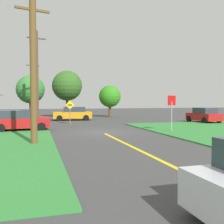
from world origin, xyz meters
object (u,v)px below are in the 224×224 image
(direction_sign, at_px, (70,110))
(oak_tree_right, at_px, (67,86))
(car_approaching_junction, at_px, (73,114))
(utility_pole_near, at_px, (33,70))
(car_on_crossroad, at_px, (204,115))
(parked_car_near_building, at_px, (19,121))
(oak_tree_left, at_px, (110,96))
(utility_pole_far, at_px, (33,89))
(stop_sign, at_px, (172,106))
(utility_pole_mid, at_px, (37,77))
(pine_tree_center, at_px, (30,90))

(direction_sign, xyz_separation_m, oak_tree_right, (0.93, 10.96, 2.96))
(car_approaching_junction, xyz_separation_m, utility_pole_near, (-4.32, -17.46, 3.17))
(utility_pole_near, bearing_deg, oak_tree_right, 79.49)
(car_on_crossroad, relative_size, parked_car_near_building, 0.91)
(car_on_crossroad, height_order, oak_tree_left, oak_tree_left)
(parked_car_near_building, xyz_separation_m, oak_tree_right, (5.45, 15.81, 3.64))
(car_approaching_junction, distance_m, oak_tree_left, 8.15)
(utility_pole_near, bearing_deg, utility_pole_far, 90.79)
(parked_car_near_building, relative_size, oak_tree_right, 0.68)
(stop_sign, relative_size, car_approaching_junction, 0.59)
(utility_pole_near, distance_m, utility_pole_far, 23.65)
(utility_pole_mid, relative_size, utility_pole_far, 1.15)
(stop_sign, relative_size, direction_sign, 1.15)
(stop_sign, distance_m, utility_pole_far, 22.92)
(utility_pole_mid, bearing_deg, direction_sign, 3.63)
(pine_tree_center, bearing_deg, utility_pole_far, 86.54)
(utility_pole_near, height_order, direction_sign, utility_pole_near)
(utility_pole_far, distance_m, oak_tree_right, 4.66)
(parked_car_near_building, xyz_separation_m, oak_tree_left, (11.52, 15.36, 2.17))
(car_approaching_junction, bearing_deg, stop_sign, 114.24)
(utility_pole_mid, distance_m, direction_sign, 4.46)
(oak_tree_left, bearing_deg, direction_sign, -123.65)
(direction_sign, height_order, pine_tree_center, pine_tree_center)
(parked_car_near_building, bearing_deg, pine_tree_center, 82.33)
(stop_sign, height_order, oak_tree_right, oak_tree_right)
(utility_pole_near, relative_size, oak_tree_left, 1.70)
(car_on_crossroad, height_order, pine_tree_center, pine_tree_center)
(parked_car_near_building, distance_m, direction_sign, 6.67)
(utility_pole_near, bearing_deg, utility_pole_mid, 89.08)
(direction_sign, bearing_deg, pine_tree_center, 118.42)
(car_on_crossroad, height_order, utility_pole_far, utility_pole_far)
(car_approaching_junction, relative_size, direction_sign, 1.94)
(parked_car_near_building, distance_m, oak_tree_right, 17.12)
(oak_tree_left, relative_size, pine_tree_center, 0.84)
(utility_pole_mid, distance_m, utility_pole_far, 11.85)
(stop_sign, height_order, parked_car_near_building, stop_sign)
(utility_pole_near, height_order, oak_tree_right, utility_pole_near)
(car_on_crossroad, height_order, parked_car_near_building, same)
(utility_pole_far, height_order, oak_tree_left, utility_pole_far)
(parked_car_near_building, relative_size, utility_pole_mid, 0.49)
(car_approaching_junction, relative_size, pine_tree_center, 0.85)
(pine_tree_center, bearing_deg, car_approaching_junction, -20.27)
(direction_sign, bearing_deg, oak_tree_right, 85.17)
(pine_tree_center, bearing_deg, parked_car_near_building, -92.82)
(pine_tree_center, bearing_deg, utility_pole_near, -88.25)
(stop_sign, height_order, oak_tree_left, oak_tree_left)
(direction_sign, bearing_deg, stop_sign, -53.17)
(utility_pole_mid, height_order, pine_tree_center, utility_pole_mid)
(stop_sign, bearing_deg, oak_tree_right, -86.92)
(car_approaching_junction, bearing_deg, car_on_crossroad, 153.84)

